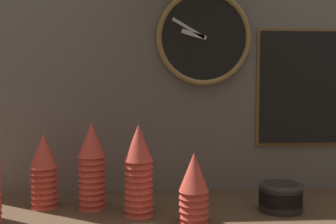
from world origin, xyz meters
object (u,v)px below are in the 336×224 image
(cup_stack_center_right, at_px, (194,188))
(bowl_stack_right, at_px, (281,196))
(cup_stack_left, at_px, (44,171))
(wall_clock, at_px, (204,38))
(cup_stack_center, at_px, (139,170))
(menu_board, at_px, (311,87))
(cup_stack_center_left, at_px, (92,166))

(cup_stack_center_right, distance_m, bowl_stack_right, 0.31)
(cup_stack_left, bearing_deg, wall_clock, 17.06)
(cup_stack_center, height_order, bowl_stack_right, cup_stack_center)
(cup_stack_center_right, relative_size, wall_clock, 0.60)
(cup_stack_center_right, relative_size, menu_board, 0.47)
(bowl_stack_right, xyz_separation_m, wall_clock, (-0.21, 0.24, 0.52))
(cup_stack_center, bearing_deg, bowl_stack_right, 2.69)
(wall_clock, xyz_separation_m, menu_board, (0.41, 0.01, -0.18))
(wall_clock, bearing_deg, cup_stack_left, -162.94)
(cup_stack_center_left, distance_m, bowl_stack_right, 0.61)
(cup_stack_center_left, relative_size, bowl_stack_right, 1.99)
(cup_stack_left, relative_size, wall_clock, 0.70)
(cup_stack_center_left, xyz_separation_m, menu_board, (0.79, 0.20, 0.24))
(cup_stack_left, height_order, menu_board, menu_board)
(menu_board, bearing_deg, cup_stack_left, -169.54)
(cup_stack_center_right, distance_m, cup_stack_center_left, 0.35)
(cup_stack_center, xyz_separation_m, bowl_stack_right, (0.45, 0.02, -0.09))
(cup_stack_center_left, bearing_deg, menu_board, 13.90)
(cup_stack_center_right, bearing_deg, menu_board, 36.14)
(cup_stack_center_right, height_order, bowl_stack_right, cup_stack_center_right)
(cup_stack_center_right, xyz_separation_m, wall_clock, (0.08, 0.34, 0.46))
(cup_stack_center_left, bearing_deg, wall_clock, 25.89)
(cup_stack_left, xyz_separation_m, cup_stack_center, (0.30, -0.10, 0.02))
(cup_stack_center_right, relative_size, bowl_stack_right, 1.46)
(cup_stack_left, distance_m, bowl_stack_right, 0.76)
(cup_stack_center_left, bearing_deg, bowl_stack_right, -5.49)
(wall_clock, relative_size, menu_board, 0.79)
(bowl_stack_right, bearing_deg, wall_clock, 130.84)
(cup_stack_center_left, relative_size, menu_board, 0.64)
(menu_board, bearing_deg, cup_stack_center, -156.86)
(bowl_stack_right, distance_m, wall_clock, 0.61)
(cup_stack_center_right, xyz_separation_m, cup_stack_center_left, (-0.31, 0.16, 0.04))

